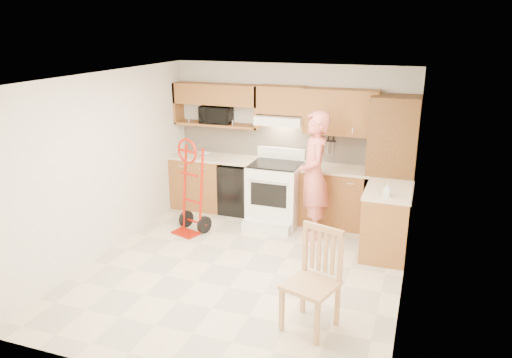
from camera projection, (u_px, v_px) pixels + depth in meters
The scene contains 28 objects.
floor at pixel (243, 270), 6.48m from camera, with size 4.00×4.50×0.02m, color beige.
ceiling at pixel (242, 76), 5.72m from camera, with size 4.00×4.50×0.02m, color white.
wall_back at pixel (291, 140), 8.13m from camera, with size 4.00×0.02×2.50m, color silver.
wall_front at pixel (145, 256), 4.06m from camera, with size 4.00×0.02×2.50m, color silver.
wall_left at pixel (106, 164), 6.73m from camera, with size 0.02×4.50×2.50m, color silver.
wall_right at pixel (411, 197), 5.46m from camera, with size 0.02×4.50×2.50m, color silver.
backsplash at pixel (291, 144), 8.12m from camera, with size 3.92×0.03×0.55m, color beige.
lower_cab_left at pixel (200, 182), 8.58m from camera, with size 0.90×0.60×0.90m, color #A5632A.
dishwasher at pixel (240, 188), 8.35m from camera, with size 0.60×0.60×0.85m, color black.
lower_cab_right at pixel (335, 197), 7.83m from camera, with size 1.14×0.60×0.90m, color #A5632A.
countertop_left at pixel (215, 158), 8.35m from camera, with size 1.50×0.63×0.04m, color beige.
countertop_right at pixel (337, 169), 7.69m from camera, with size 1.14×0.63×0.04m, color beige.
cab_return_right at pixel (386, 222), 6.83m from camera, with size 0.60×1.00×0.90m, color #A5632A.
countertop_return at pixel (389, 191), 6.69m from camera, with size 0.63×1.00×0.04m, color beige.
pantry_tall at pixel (391, 166), 7.39m from camera, with size 0.70×0.60×2.10m, color brown.
upper_cab_left at pixel (217, 94), 8.15m from camera, with size 1.50×0.33×0.34m, color #A5632A.
upper_shelf_mw at pixel (218, 124), 8.30m from camera, with size 1.50×0.33×0.04m, color #A5632A.
upper_cab_center at pixel (282, 100), 7.80m from camera, with size 0.76×0.33×0.44m, color #A5632A.
upper_cab_right at pixel (341, 112), 7.54m from camera, with size 1.14×0.33×0.70m, color #A5632A.
range_hood at pixel (281, 120), 7.84m from camera, with size 0.76×0.46×0.14m, color white.
knife_strip at pixel (323, 144), 7.91m from camera, with size 0.40×0.05×0.29m, color black, non-canonical shape.
microwave at pixel (216, 115), 8.26m from camera, with size 0.53×0.36×0.29m, color black.
range at pixel (274, 189), 7.79m from camera, with size 0.80×1.05×1.17m, color white, non-canonical shape.
person at pixel (314, 176), 7.21m from camera, with size 0.70×0.46×1.92m, color #DD6C60.
hand_truck at pixel (189, 191), 7.44m from camera, with size 0.53×0.48×1.34m, color #AB1605, non-canonical shape.
dining_chair at pixel (311, 282), 5.06m from camera, with size 0.49×0.54×1.09m, color tan, non-canonical shape.
soap_bottle at pixel (388, 189), 6.38m from camera, with size 0.08×0.09×0.19m, color white.
bowl at pixel (205, 154), 8.39m from camera, with size 0.19×0.19×0.05m, color white.
Camera 1 is at (2.09, -5.43, 3.08)m, focal length 34.41 mm.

